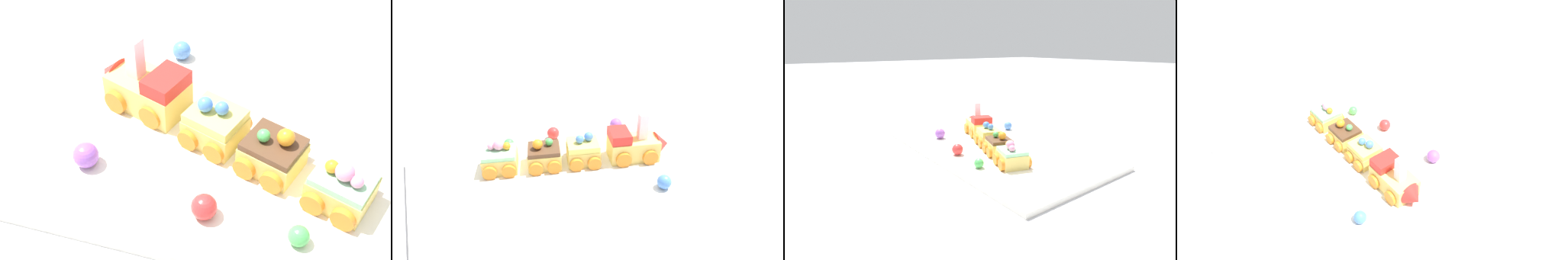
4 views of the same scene
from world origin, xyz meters
TOP-DOWN VIEW (x-y plane):
  - ground_plane at (0.00, 0.00)m, footprint 10.00×10.00m
  - display_board at (0.00, 0.00)m, footprint 0.62×0.34m
  - cake_train_locomotive at (0.11, -0.04)m, footprint 0.13×0.10m
  - cake_car_lemon at (0.01, -0.00)m, footprint 0.08×0.09m
  - cake_car_chocolate at (-0.07, 0.02)m, footprint 0.08×0.09m
  - cake_car_mint at (-0.14, 0.05)m, footprint 0.08×0.09m
  - gumball_purple at (0.14, 0.08)m, footprint 0.03×0.03m
  - gumball_green at (-0.11, 0.12)m, footprint 0.02×0.02m
  - gumball_blue at (0.09, -0.14)m, footprint 0.03×0.03m
  - gumball_red at (-0.01, 0.11)m, footprint 0.03×0.03m

SIDE VIEW (x-z plane):
  - ground_plane at x=0.00m, z-range 0.00..0.00m
  - display_board at x=0.00m, z-range 0.00..0.01m
  - gumball_green at x=-0.11m, z-range 0.01..0.03m
  - gumball_blue at x=0.09m, z-range 0.01..0.04m
  - gumball_red at x=-0.01m, z-range 0.01..0.04m
  - gumball_purple at x=0.14m, z-range 0.01..0.04m
  - cake_car_chocolate at x=-0.07m, z-range 0.00..0.06m
  - cake_car_mint at x=-0.14m, z-range 0.00..0.06m
  - cake_car_lemon at x=0.01m, z-range 0.00..0.07m
  - cake_train_locomotive at x=0.11m, z-range -0.01..0.09m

